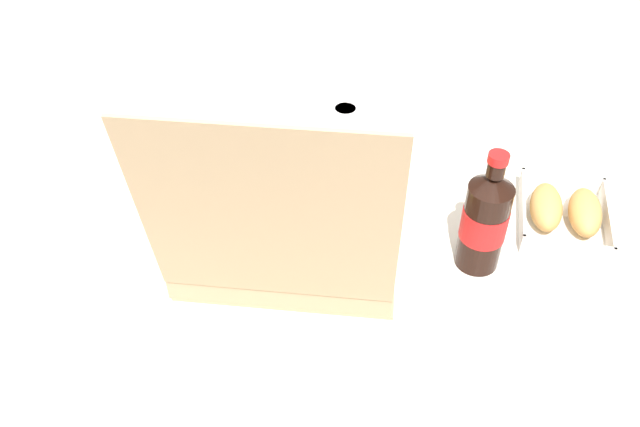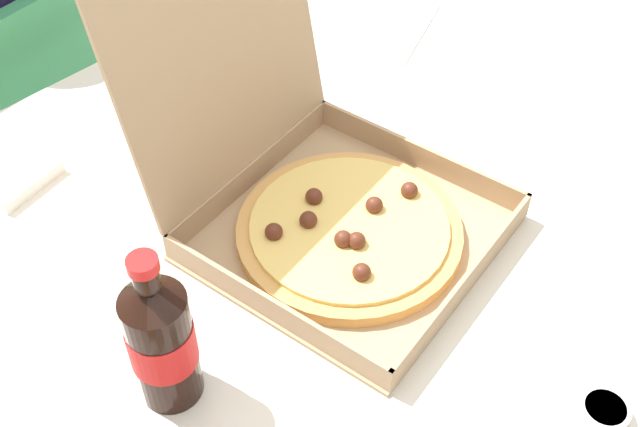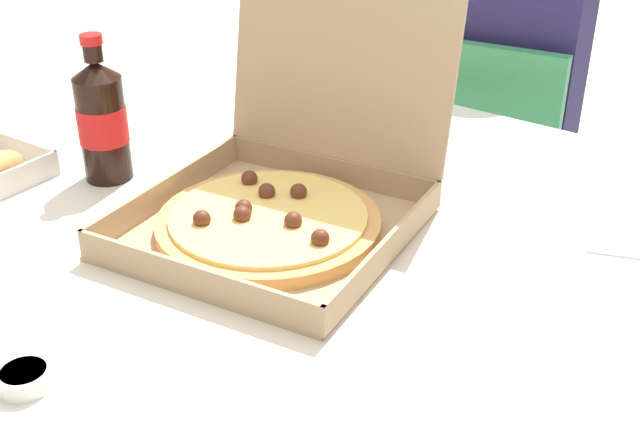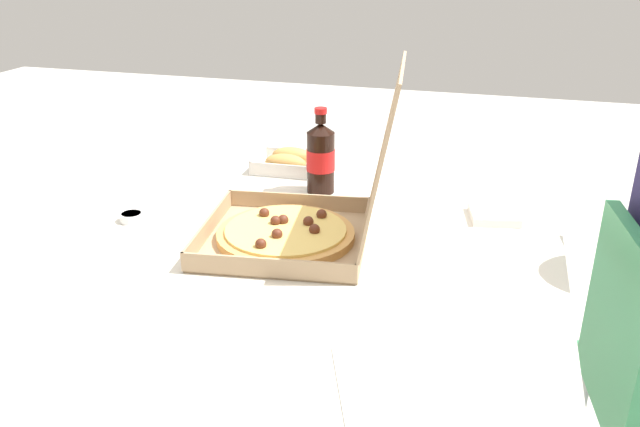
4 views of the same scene
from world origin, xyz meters
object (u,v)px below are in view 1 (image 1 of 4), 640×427
(cola_bottle, at_px, (485,220))
(dipping_sauce_cup, at_px, (345,112))
(pizza_box_open, at_px, (291,226))
(bread_side_box, at_px, (565,212))

(cola_bottle, height_order, dipping_sauce_cup, cola_bottle)
(pizza_box_open, relative_size, dipping_sauce_cup, 8.22)
(pizza_box_open, distance_m, dipping_sauce_cup, 0.42)
(pizza_box_open, xyz_separation_m, bread_side_box, (-0.45, -0.18, -0.03))
(bread_side_box, bearing_deg, dipping_sauce_cup, -27.75)
(bread_side_box, relative_size, cola_bottle, 0.87)
(cola_bottle, distance_m, dipping_sauce_cup, 0.49)
(dipping_sauce_cup, bearing_deg, pizza_box_open, 90.23)
(bread_side_box, height_order, dipping_sauce_cup, bread_side_box)
(cola_bottle, bearing_deg, dipping_sauce_cup, -50.29)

